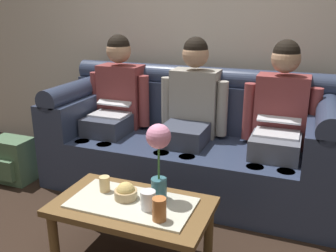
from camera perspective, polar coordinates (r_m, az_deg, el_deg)
The scene contains 12 objects.
back_wall_patterned at distance 3.36m, azimuth 6.74°, elevation 17.94°, with size 6.00×0.12×2.90m, color beige.
couch at distance 3.05m, azimuth 3.45°, elevation -2.70°, with size 2.30×0.88×0.96m.
person_left at distance 3.22m, azimuth -8.10°, elevation 3.67°, with size 0.56×0.67×1.22m.
person_middle at distance 2.96m, azimuth 3.53°, elevation 2.53°, with size 0.56×0.67×1.22m.
person_right at distance 2.83m, azimuth 16.75°, elevation 1.09°, with size 0.56×0.67×1.22m.
coffee_table at distance 2.17m, azimuth -5.54°, elevation -12.95°, with size 0.90×0.52×0.39m.
flower_vase at distance 2.04m, azimuth -1.45°, elevation -3.91°, with size 0.14×0.14×0.45m.
snack_bowl at distance 2.16m, azimuth -6.52°, elevation -10.13°, with size 0.13×0.13×0.11m.
cup_near_left at distance 1.94m, azimuth -1.35°, elevation -12.69°, with size 0.07×0.07×0.12m, color #B26633.
cup_near_right at distance 2.04m, azimuth -3.08°, elevation -11.33°, with size 0.08×0.08×0.11m, color silver.
cup_far_center at distance 2.26m, azimuth -9.74°, elevation -8.78°, with size 0.06×0.06×0.09m, color #DBB77A.
backpack_left at distance 3.45m, azimuth -22.85°, elevation -4.91°, with size 0.34×0.27×0.38m.
Camera 1 is at (0.86, -1.55, 1.44)m, focal length 39.59 mm.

